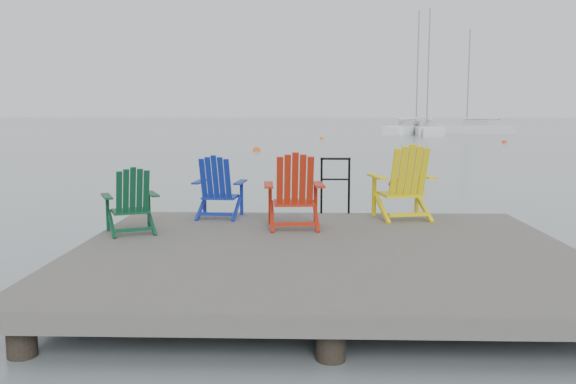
{
  "coord_description": "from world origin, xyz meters",
  "views": [
    {
      "loc": [
        -0.22,
        -7.23,
        2.13
      ],
      "look_at": [
        -0.51,
        2.4,
        0.85
      ],
      "focal_mm": 38.0,
      "sensor_mm": 36.0,
      "label": 1
    }
  ],
  "objects_px": {
    "chair_red": "(294,191)",
    "buoy_a": "(396,185)",
    "sailboat_mid": "(414,130)",
    "buoy_b": "(257,151)",
    "chair_green": "(131,201)",
    "chair_blue": "(218,187)",
    "buoy_c": "(504,143)",
    "sailboat_far": "(471,130)",
    "sailboat_near": "(427,131)",
    "handrail": "(335,180)",
    "chair_yellow": "(404,182)",
    "buoy_d": "(322,139)"
  },
  "relations": [
    {
      "from": "chair_blue",
      "to": "sailboat_mid",
      "type": "bearing_deg",
      "value": 81.83
    },
    {
      "from": "sailboat_mid",
      "to": "buoy_b",
      "type": "xyz_separation_m",
      "value": [
        -12.9,
        -25.34,
        -0.36
      ]
    },
    {
      "from": "chair_green",
      "to": "chair_blue",
      "type": "relative_size",
      "value": 0.93
    },
    {
      "from": "sailboat_mid",
      "to": "sailboat_near",
      "type": "bearing_deg",
      "value": -37.02
    },
    {
      "from": "sailboat_near",
      "to": "buoy_b",
      "type": "height_order",
      "value": "sailboat_near"
    },
    {
      "from": "chair_red",
      "to": "buoy_b",
      "type": "distance_m",
      "value": 24.7
    },
    {
      "from": "buoy_a",
      "to": "sailboat_mid",
      "type": "bearing_deg",
      "value": 79.39
    },
    {
      "from": "handrail",
      "to": "buoy_b",
      "type": "distance_m",
      "value": 23.49
    },
    {
      "from": "buoy_b",
      "to": "chair_blue",
      "type": "bearing_deg",
      "value": -86.78
    },
    {
      "from": "sailboat_mid",
      "to": "buoy_d",
      "type": "xyz_separation_m",
      "value": [
        -9.0,
        -11.05,
        -0.36
      ]
    },
    {
      "from": "handrail",
      "to": "buoy_a",
      "type": "distance_m",
      "value": 8.31
    },
    {
      "from": "buoy_d",
      "to": "sailboat_near",
      "type": "bearing_deg",
      "value": 41.29
    },
    {
      "from": "chair_red",
      "to": "buoy_d",
      "type": "bearing_deg",
      "value": 83.76
    },
    {
      "from": "chair_blue",
      "to": "sailboat_mid",
      "type": "distance_m",
      "value": 50.43
    },
    {
      "from": "chair_red",
      "to": "buoy_b",
      "type": "bearing_deg",
      "value": 91.64
    },
    {
      "from": "handrail",
      "to": "chair_blue",
      "type": "distance_m",
      "value": 1.87
    },
    {
      "from": "chair_yellow",
      "to": "sailboat_mid",
      "type": "xyz_separation_m",
      "value": [
        8.74,
        49.1,
        -0.71
      ]
    },
    {
      "from": "chair_blue",
      "to": "sailboat_mid",
      "type": "height_order",
      "value": "sailboat_mid"
    },
    {
      "from": "handrail",
      "to": "buoy_c",
      "type": "bearing_deg",
      "value": 67.98
    },
    {
      "from": "sailboat_near",
      "to": "sailboat_mid",
      "type": "xyz_separation_m",
      "value": [
        -0.76,
        2.48,
        -0.0
      ]
    },
    {
      "from": "sailboat_far",
      "to": "sailboat_mid",
      "type": "bearing_deg",
      "value": 110.63
    },
    {
      "from": "sailboat_mid",
      "to": "buoy_a",
      "type": "distance_m",
      "value": 41.35
    },
    {
      "from": "chair_yellow",
      "to": "buoy_b",
      "type": "distance_m",
      "value": 24.14
    },
    {
      "from": "chair_red",
      "to": "chair_yellow",
      "type": "relative_size",
      "value": 0.94
    },
    {
      "from": "chair_green",
      "to": "buoy_b",
      "type": "xyz_separation_m",
      "value": [
        -0.34,
        24.97,
        -0.95
      ]
    },
    {
      "from": "buoy_b",
      "to": "sailboat_mid",
      "type": "bearing_deg",
      "value": 63.03
    },
    {
      "from": "sailboat_far",
      "to": "sailboat_near",
      "type": "bearing_deg",
      "value": 138.53
    },
    {
      "from": "chair_green",
      "to": "sailboat_mid",
      "type": "relative_size",
      "value": 0.08
    },
    {
      "from": "chair_yellow",
      "to": "buoy_c",
      "type": "distance_m",
      "value": 34.89
    },
    {
      "from": "buoy_d",
      "to": "chair_green",
      "type": "bearing_deg",
      "value": -95.17
    },
    {
      "from": "chair_green",
      "to": "chair_blue",
      "type": "distance_m",
      "value": 1.58
    },
    {
      "from": "chair_red",
      "to": "buoy_d",
      "type": "height_order",
      "value": "chair_red"
    },
    {
      "from": "handrail",
      "to": "buoy_d",
      "type": "relative_size",
      "value": 2.68
    },
    {
      "from": "chair_red",
      "to": "buoy_a",
      "type": "distance_m",
      "value": 9.71
    },
    {
      "from": "sailboat_mid",
      "to": "chair_green",
      "type": "bearing_deg",
      "value": -68.07
    },
    {
      "from": "chair_red",
      "to": "buoy_b",
      "type": "relative_size",
      "value": 2.54
    },
    {
      "from": "chair_blue",
      "to": "sailboat_far",
      "type": "xyz_separation_m",
      "value": [
        16.97,
        49.26,
        -0.62
      ]
    },
    {
      "from": "buoy_c",
      "to": "buoy_d",
      "type": "relative_size",
      "value": 1.05
    },
    {
      "from": "sailboat_near",
      "to": "buoy_d",
      "type": "relative_size",
      "value": 34.31
    },
    {
      "from": "chair_blue",
      "to": "chair_green",
      "type": "bearing_deg",
      "value": -123.67
    },
    {
      "from": "handrail",
      "to": "buoy_d",
      "type": "distance_m",
      "value": 37.57
    },
    {
      "from": "buoy_b",
      "to": "handrail",
      "type": "bearing_deg",
      "value": -82.3
    },
    {
      "from": "handrail",
      "to": "buoy_d",
      "type": "height_order",
      "value": "handrail"
    },
    {
      "from": "chair_yellow",
      "to": "buoy_a",
      "type": "height_order",
      "value": "chair_yellow"
    },
    {
      "from": "handrail",
      "to": "buoy_b",
      "type": "bearing_deg",
      "value": 97.7
    },
    {
      "from": "chair_green",
      "to": "buoy_c",
      "type": "distance_m",
      "value": 37.47
    },
    {
      "from": "chair_red",
      "to": "sailboat_near",
      "type": "relative_size",
      "value": 0.09
    },
    {
      "from": "chair_green",
      "to": "chair_blue",
      "type": "xyz_separation_m",
      "value": [
        0.99,
        1.24,
        0.03
      ]
    },
    {
      "from": "buoy_a",
      "to": "buoy_b",
      "type": "distance_m",
      "value": 16.19
    },
    {
      "from": "buoy_a",
      "to": "buoy_d",
      "type": "bearing_deg",
      "value": 92.69
    }
  ]
}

